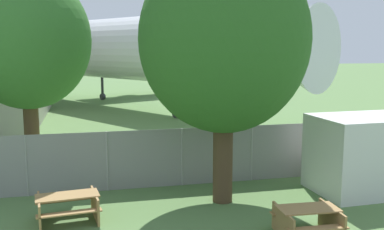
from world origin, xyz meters
The scene contains 7 objects.
perimeter_fence centered at (0.00, 11.00, 1.00)m, with size 56.07×0.07×2.01m.
airplane centered at (-5.90, 35.72, 4.63)m, with size 32.15×39.85×13.93m.
portable_cabin centered at (3.82, 9.00, 1.26)m, with size 4.61×2.58×2.53m.
picnic_bench_near_cabin centered at (-0.36, 6.06, 0.47)m, with size 1.59×1.48×0.76m.
picnic_bench_open_grass centered at (-6.30, 8.49, 0.47)m, with size 1.83×1.58×0.76m.
tree_left_of_cabin centered at (-7.68, 13.22, 5.00)m, with size 4.49×4.49×7.50m.
tree_behind_benches centered at (-1.67, 9.10, 4.97)m, with size 5.08×5.08×7.79m.
Camera 1 is at (-5.70, -3.79, 4.74)m, focal length 42.00 mm.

